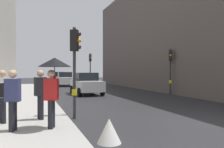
% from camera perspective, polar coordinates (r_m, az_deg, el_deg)
% --- Properties ---
extents(ground_plane, '(120.00, 120.00, 0.00)m').
position_cam_1_polar(ground_plane, '(9.56, 20.87, -10.74)').
color(ground_plane, '#28282B').
extents(sidewalk_kerb, '(2.99, 40.00, 0.16)m').
position_cam_1_polar(sidewalk_kerb, '(13.27, -20.00, -7.16)').
color(sidewalk_kerb, '#A8A5A0').
rests_on(sidewalk_kerb, ground).
extents(building_facade_right, '(12.00, 32.09, 11.43)m').
position_cam_1_polar(building_facade_right, '(25.59, 22.18, 9.28)').
color(building_facade_right, '#5B514C').
rests_on(building_facade_right, ground).
extents(traffic_light_mid_street, '(0.35, 0.45, 3.64)m').
position_cam_1_polar(traffic_light_mid_street, '(18.95, 14.14, 2.59)').
color(traffic_light_mid_street, '#2D2D2D').
rests_on(traffic_light_mid_street, ground).
extents(traffic_light_near_right, '(0.45, 0.34, 3.63)m').
position_cam_1_polar(traffic_light_near_right, '(9.35, -9.09, 4.45)').
color(traffic_light_near_right, '#2D2D2D').
rests_on(traffic_light_near_right, ground).
extents(traffic_light_far_median, '(0.25, 0.43, 3.93)m').
position_cam_1_polar(traffic_light_far_median, '(26.76, -5.35, 2.49)').
color(traffic_light_far_median, '#2D2D2D').
rests_on(traffic_light_far_median, ground).
extents(car_white_compact, '(2.07, 4.23, 1.76)m').
position_cam_1_polar(car_white_compact, '(29.99, -11.49, -1.22)').
color(car_white_compact, silver).
rests_on(car_white_compact, ground).
extents(car_silver_hatchback, '(2.14, 4.26, 1.76)m').
position_cam_1_polar(car_silver_hatchback, '(18.98, -6.33, -2.33)').
color(car_silver_hatchback, '#BCBCC1').
rests_on(car_silver_hatchback, ground).
extents(car_red_sedan, '(2.21, 4.30, 1.76)m').
position_cam_1_polar(car_red_sedan, '(36.32, -12.91, -0.88)').
color(car_red_sedan, red).
rests_on(car_red_sedan, ground).
extents(pedestrian_with_umbrella, '(1.00, 1.00, 2.14)m').
position_cam_1_polar(pedestrian_with_umbrella, '(7.23, -14.14, 0.29)').
color(pedestrian_with_umbrella, black).
rests_on(pedestrian_with_umbrella, sidewalk_kerb).
extents(pedestrian_with_black_backpack, '(0.66, 0.47, 1.77)m').
position_cam_1_polar(pedestrian_with_black_backpack, '(8.56, -25.59, -4.24)').
color(pedestrian_with_black_backpack, black).
rests_on(pedestrian_with_black_backpack, sidewalk_kerb).
extents(pedestrian_with_grey_backpack, '(0.65, 0.44, 1.77)m').
position_cam_1_polar(pedestrian_with_grey_backpack, '(7.34, -23.52, -5.05)').
color(pedestrian_with_grey_backpack, black).
rests_on(pedestrian_with_grey_backpack, sidewalk_kerb).
extents(pedestrian_in_dark_coat, '(0.45, 0.35, 1.77)m').
position_cam_1_polar(pedestrian_in_dark_coat, '(8.73, -17.16, -4.31)').
color(pedestrian_in_dark_coat, black).
rests_on(pedestrian_in_dark_coat, sidewalk_kerb).
extents(warning_sign_triangle, '(0.64, 0.64, 0.65)m').
position_cam_1_polar(warning_sign_triangle, '(6.27, -0.70, -13.75)').
color(warning_sign_triangle, silver).
rests_on(warning_sign_triangle, ground).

